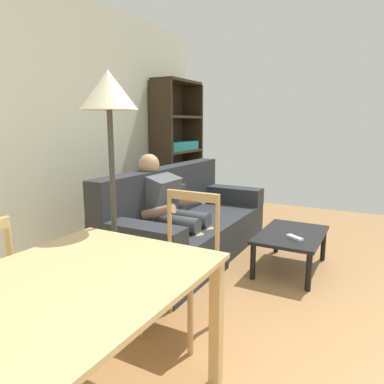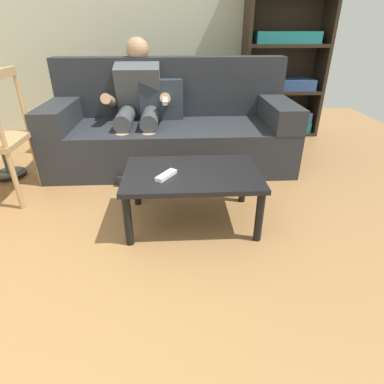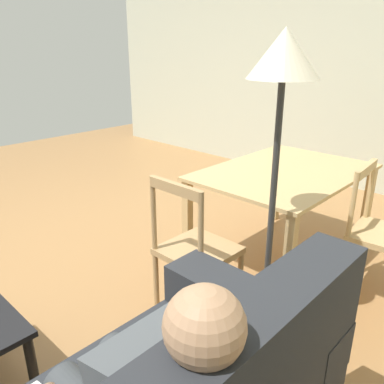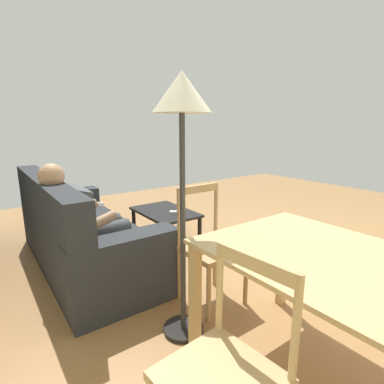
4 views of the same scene
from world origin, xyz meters
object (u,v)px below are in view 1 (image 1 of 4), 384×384
person_lounging (170,209)px  floor_lamp (110,115)px  dining_table (60,308)px  tv_remote (295,238)px  couch (186,225)px  bookshelf (177,165)px  dining_chair_facing_couch (181,266)px  coffee_table (291,238)px

person_lounging → floor_lamp: size_ratio=0.64×
person_lounging → dining_table: bearing=-160.9°
person_lounging → tv_remote: (0.27, -1.17, -0.19)m
couch → floor_lamp: floor_lamp is taller
person_lounging → bookshelf: bookshelf is taller
couch → person_lounging: bearing=177.4°
couch → dining_table: 2.38m
floor_lamp → dining_chair_facing_couch: bearing=-63.5°
floor_lamp → tv_remote: bearing=-31.7°
bookshelf → coffee_table: bearing=-120.5°
coffee_table → dining_chair_facing_couch: dining_chair_facing_couch is taller
coffee_table → dining_table: 2.46m
coffee_table → tv_remote: tv_remote is taller
bookshelf → person_lounging: bearing=-151.5°
bookshelf → couch: bearing=-146.0°
floor_lamp → coffee_table: bearing=-27.1°
dining_table → dining_chair_facing_couch: dining_chair_facing_couch is taller
bookshelf → dining_table: (-3.56, -1.55, -0.14)m
bookshelf → floor_lamp: size_ratio=1.16×
person_lounging → couch: bearing=-2.6°
couch → coffee_table: (0.14, -1.09, -0.01)m
dining_chair_facing_couch → floor_lamp: floor_lamp is taller
tv_remote → dining_chair_facing_couch: bearing=12.2°
bookshelf → dining_table: bearing=-156.5°
dining_chair_facing_couch → floor_lamp: (-0.20, 0.40, 0.99)m
person_lounging → bookshelf: bearing=28.5°
bookshelf → dining_chair_facing_couch: (-2.55, -1.55, -0.33)m
coffee_table → dining_table: dining_table is taller
bookshelf → dining_table: bookshelf is taller
couch → tv_remote: 1.16m
tv_remote → floor_lamp: size_ratio=0.10×
coffee_table → tv_remote: size_ratio=5.10×
bookshelf → dining_chair_facing_couch: size_ratio=2.12×
person_lounging → bookshelf: 1.82m
bookshelf → dining_table: size_ratio=1.46×
coffee_table → dining_chair_facing_couch: size_ratio=0.92×
tv_remote → dining_table: (-2.24, 0.48, 0.27)m
dining_table → floor_lamp: size_ratio=0.79×
person_lounging → floor_lamp: floor_lamp is taller
bookshelf → dining_chair_facing_couch: 3.00m
dining_table → dining_chair_facing_couch: (1.01, -0.00, -0.19)m
dining_table → coffee_table: bearing=-9.8°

